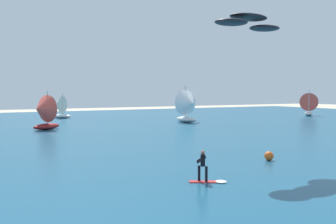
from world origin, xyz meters
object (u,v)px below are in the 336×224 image
(sailboat_far_left, at_px, (189,106))
(marker_buoy, at_px, (269,156))
(sailboat_anchored_offshore, at_px, (308,104))
(sailboat_far_right, at_px, (43,112))
(sailboat_center_horizon, at_px, (59,107))
(kitesurfer, at_px, (206,171))
(kite, at_px, (249,22))

(sailboat_far_left, xyz_separation_m, marker_buoy, (-12.64, -30.51, -2.20))
(sailboat_far_left, xyz_separation_m, sailboat_anchored_offshore, (29.31, 3.47, -0.28))
(sailboat_far_right, relative_size, marker_buoy, 7.58)
(sailboat_anchored_offshore, bearing_deg, sailboat_far_left, -173.24)
(sailboat_far_right, xyz_separation_m, sailboat_far_left, (21.49, 1.04, 0.33))
(sailboat_center_horizon, bearing_deg, sailboat_far_left, -53.23)
(marker_buoy, bearing_deg, kitesurfer, -155.97)
(kitesurfer, relative_size, marker_buoy, 3.14)
(sailboat_center_horizon, bearing_deg, kitesurfer, -96.02)
(sailboat_center_horizon, distance_m, marker_buoy, 49.92)
(sailboat_far_right, xyz_separation_m, marker_buoy, (8.85, -29.47, -1.87))
(sailboat_center_horizon, xyz_separation_m, sailboat_anchored_offshore, (43.77, -15.88, 0.26))
(sailboat_far_right, bearing_deg, sailboat_far_left, 2.76)
(marker_buoy, bearing_deg, sailboat_far_left, 67.49)
(sailboat_center_horizon, bearing_deg, sailboat_far_right, -109.03)
(kitesurfer, distance_m, sailboat_anchored_offshore, 61.89)
(sailboat_far_left, bearing_deg, sailboat_far_right, -177.24)
(sailboat_far_left, relative_size, marker_buoy, 8.73)
(kitesurfer, xyz_separation_m, sailboat_anchored_offshore, (49.37, 37.29, 1.63))
(kitesurfer, relative_size, sailboat_far_left, 0.36)
(sailboat_center_horizon, relative_size, sailboat_anchored_offshore, 0.88)
(kite, bearing_deg, sailboat_far_right, 102.60)
(kitesurfer, xyz_separation_m, sailboat_far_left, (20.06, 33.82, 1.91))
(sailboat_far_right, bearing_deg, marker_buoy, -73.29)
(kite, height_order, sailboat_center_horizon, kite)
(kitesurfer, distance_m, sailboat_far_left, 39.36)
(kite, xyz_separation_m, sailboat_far_right, (-6.66, 29.80, -6.92))
(kitesurfer, bearing_deg, sailboat_far_left, 59.32)
(kite, relative_size, marker_buoy, 9.54)
(kitesurfer, xyz_separation_m, sailboat_far_right, (-1.43, 32.78, 1.58))
(kitesurfer, relative_size, sailboat_anchored_offshore, 0.40)
(sailboat_far_right, height_order, sailboat_anchored_offshore, sailboat_anchored_offshore)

